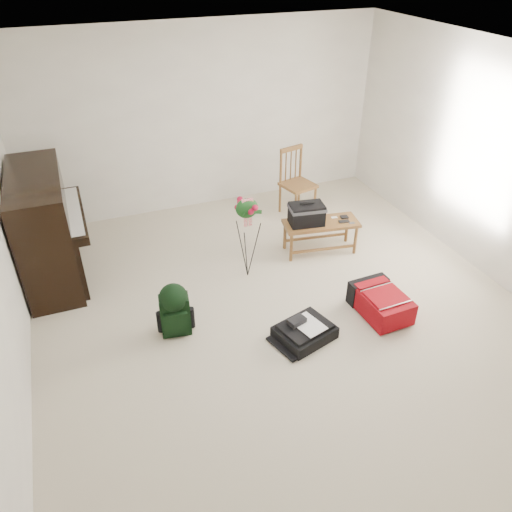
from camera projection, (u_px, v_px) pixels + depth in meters
name	position (u px, v px, depth m)	size (l,w,h in m)	color
floor	(283.00, 312.00, 5.28)	(5.00, 5.50, 0.01)	beige
ceiling	(293.00, 65.00, 3.91)	(5.00, 5.50, 0.01)	white
wall_back	(204.00, 119.00, 6.74)	(5.00, 0.04, 2.50)	white
wall_right	(500.00, 168.00, 5.35)	(0.04, 5.50, 2.50)	white
piano	(47.00, 230.00, 5.53)	(0.71, 1.50, 1.25)	black
bench	(312.00, 218.00, 5.98)	(0.96, 0.50, 0.70)	brown
dining_chair	(297.00, 183.00, 6.90)	(0.49, 0.49, 0.94)	brown
red_suitcase	(378.00, 300.00, 5.22)	(0.45, 0.65, 0.27)	#9F0619
black_duffel	(305.00, 331.00, 4.91)	(0.63, 0.56, 0.22)	black
green_backpack	(175.00, 307.00, 4.85)	(0.31, 0.29, 0.57)	black
flower_stand	(247.00, 239.00, 5.57)	(0.33, 0.33, 1.02)	black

